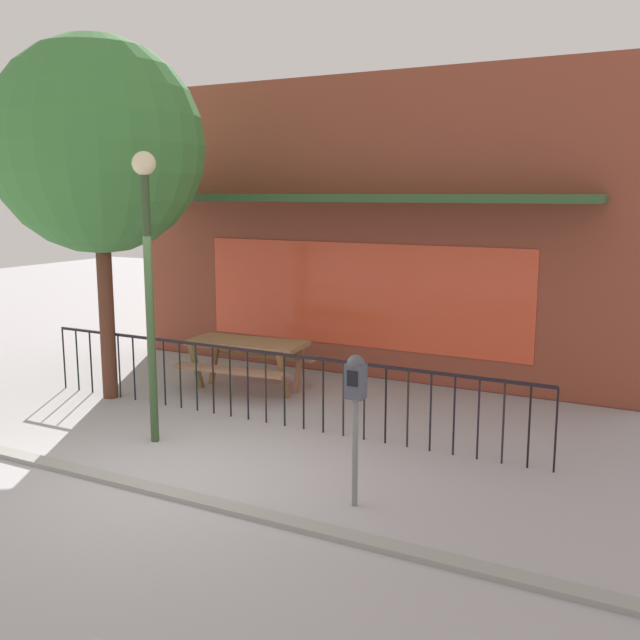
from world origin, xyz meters
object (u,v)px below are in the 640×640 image
Objects in this scene: parking_meter_near at (355,390)px; street_lamp at (148,253)px; street_tree at (98,147)px; picnic_table_left at (247,351)px.

parking_meter_near is 0.43× the size of street_lamp.
parking_meter_near is 0.29× the size of street_tree.
street_tree is at bearing 147.53° from street_lamp.
parking_meter_near is at bearing -10.17° from street_lamp.
picnic_table_left is at bearing 39.14° from street_tree.
picnic_table_left is 4.46m from parking_meter_near.
picnic_table_left is 3.02m from street_lamp.
street_lamp is at bearing -32.47° from street_tree.
parking_meter_near is (3.24, -3.01, 0.55)m from picnic_table_left.
picnic_table_left is at bearing 137.15° from parking_meter_near.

